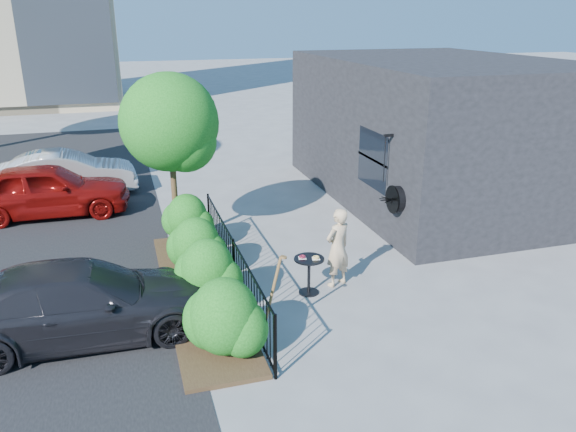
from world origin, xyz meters
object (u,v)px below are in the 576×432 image
object	(u,v)px
woman	(338,247)
shovel	(270,301)
patio_tree	(173,128)
car_darkgrey	(81,302)
car_red	(47,190)
car_silver	(66,174)
cafe_table	(309,269)

from	to	relation	value
woman	shovel	size ratio (longest dim) A/B	1.09
patio_tree	shovel	xyz separation A→B (m)	(0.98, -4.56, -2.11)
patio_tree	car_darkgrey	bearing A→B (deg)	-119.12
car_red	car_darkgrey	world-z (taller)	car_red
woman	shovel	world-z (taller)	woman
woman	car_silver	size ratio (longest dim) A/B	0.40
patio_tree	shovel	distance (m)	5.12
cafe_table	woman	bearing A→B (deg)	15.62
car_silver	car_red	bearing A→B (deg)	166.13
cafe_table	woman	xyz separation A→B (m)	(0.66, 0.18, 0.30)
car_red	car_darkgrey	size ratio (longest dim) A/B	0.95
woman	car_red	distance (m)	8.54
patio_tree	woman	size ratio (longest dim) A/B	2.43
patio_tree	car_red	distance (m)	4.84
shovel	car_red	distance (m)	8.66
car_red	car_darkgrey	bearing A→B (deg)	-169.15
shovel	woman	bearing A→B (deg)	39.28
cafe_table	shovel	xyz separation A→B (m)	(-1.12, -1.27, 0.14)
woman	car_silver	world-z (taller)	woman
cafe_table	car_silver	bearing A→B (deg)	121.14
cafe_table	shovel	size ratio (longest dim) A/B	0.54
car_red	shovel	bearing A→B (deg)	-150.12
patio_tree	car_red	size ratio (longest dim) A/B	0.93
cafe_table	car_red	bearing A→B (deg)	129.74
patio_tree	car_silver	bearing A→B (deg)	120.13
woman	car_red	size ratio (longest dim) A/B	0.38
woman	car_silver	xyz separation A→B (m)	(-5.56, 7.93, -0.14)
patio_tree	woman	world-z (taller)	patio_tree
cafe_table	patio_tree	bearing A→B (deg)	122.60
patio_tree	shovel	size ratio (longest dim) A/B	2.66
woman	car_silver	bearing A→B (deg)	-77.65
car_red	car_silver	distance (m)	1.82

